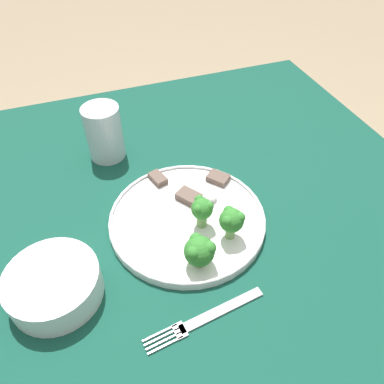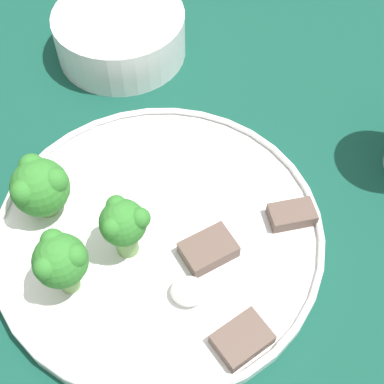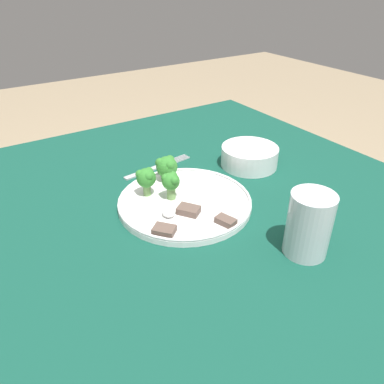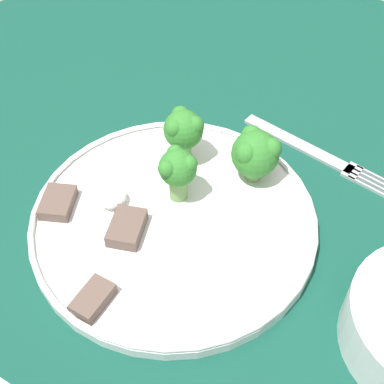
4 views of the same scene
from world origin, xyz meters
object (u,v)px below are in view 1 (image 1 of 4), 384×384
(fork, at_px, (207,317))
(drinking_glass, at_px, (105,135))
(dinner_plate, at_px, (187,219))
(cream_bowl, at_px, (54,285))

(fork, bearing_deg, drinking_glass, 8.43)
(fork, relative_size, drinking_glass, 1.65)
(fork, distance_m, drinking_glass, 0.45)
(dinner_plate, height_order, cream_bowl, cream_bowl)
(drinking_glass, bearing_deg, cream_bowl, 156.10)
(cream_bowl, bearing_deg, dinner_plate, -73.64)
(fork, height_order, cream_bowl, cream_bowl)
(cream_bowl, height_order, drinking_glass, drinking_glass)
(fork, bearing_deg, cream_bowl, 60.20)
(drinking_glass, bearing_deg, fork, -171.57)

